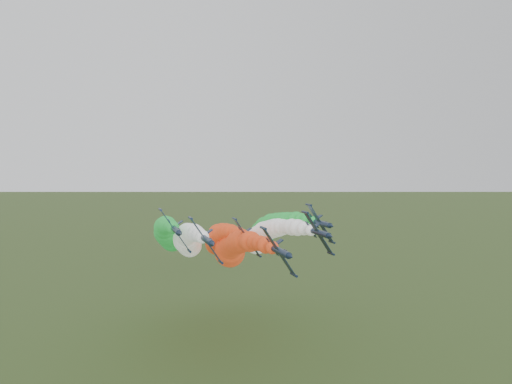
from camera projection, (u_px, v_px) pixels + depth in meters
jet_lead at (233, 248)px, 148.90m from camera, size 17.61×85.52×23.08m
jet_inner_left at (188, 240)px, 152.22m from camera, size 16.57×84.47×22.04m
jet_inner_right at (263, 236)px, 160.75m from camera, size 17.24×85.14×22.71m
jet_outer_left at (168, 233)px, 159.82m from camera, size 16.84×84.74×22.31m
jet_outer_right at (268, 229)px, 173.38m from camera, size 17.15×85.05×22.62m
jet_trail at (218, 238)px, 173.08m from camera, size 17.04×84.94×22.51m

